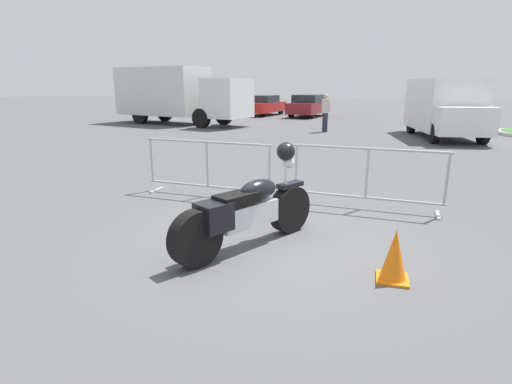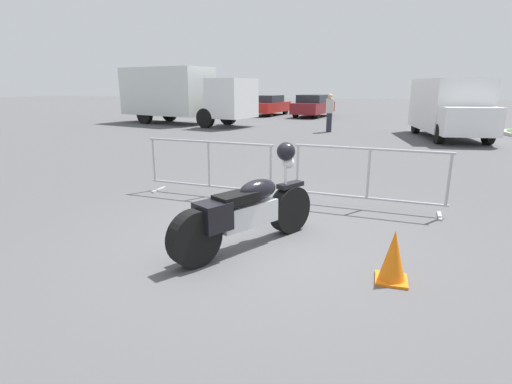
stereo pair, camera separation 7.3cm
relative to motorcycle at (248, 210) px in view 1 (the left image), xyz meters
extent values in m
plane|color=#4C4C4F|center=(0.20, 0.19, -0.51)|extent=(120.00, 120.00, 0.00)
cylinder|color=black|center=(0.42, 0.72, -0.16)|extent=(0.51, 0.69, 0.68)
cylinder|color=black|center=(-0.42, -0.72, -0.16)|extent=(0.51, 0.69, 0.68)
cube|color=silver|center=(0.00, 0.00, -0.06)|extent=(0.67, 0.91, 0.30)
ellipsoid|color=black|center=(0.10, 0.17, 0.24)|extent=(0.54, 0.66, 0.28)
cube|color=black|center=(-0.10, -0.17, 0.20)|extent=(0.54, 0.63, 0.13)
cube|color=black|center=(-0.28, -0.48, 0.05)|extent=(0.49, 0.50, 0.34)
cube|color=black|center=(0.42, 0.72, 0.20)|extent=(0.34, 0.44, 0.06)
cylinder|color=silver|center=(0.36, 0.62, 0.34)|extent=(0.06, 0.06, 0.48)
sphere|color=silver|center=(0.39, 0.67, 0.53)|extent=(0.17, 0.17, 0.17)
sphere|color=black|center=(0.36, 0.62, 0.69)|extent=(0.26, 0.26, 0.26)
cylinder|color=#9EA0A5|center=(-1.46, 2.17, 0.54)|extent=(2.57, 0.24, 0.04)
cylinder|color=#9EA0A5|center=(-1.46, 2.17, -0.31)|extent=(2.57, 0.24, 0.04)
cylinder|color=#9EA0A5|center=(-2.69, 2.27, 0.12)|extent=(0.05, 0.05, 0.85)
cylinder|color=#9EA0A5|center=(-1.46, 2.17, 0.12)|extent=(0.05, 0.05, 0.85)
cylinder|color=#9EA0A5|center=(-0.22, 2.07, 0.12)|extent=(0.05, 0.05, 0.85)
cube|color=#9EA0A5|center=(-2.62, 2.26, -0.49)|extent=(0.09, 0.44, 0.03)
cube|color=#9EA0A5|center=(-0.29, 2.08, -0.49)|extent=(0.09, 0.44, 0.03)
cylinder|color=#9EA0A5|center=(1.46, 2.17, 0.54)|extent=(2.57, 0.24, 0.04)
cylinder|color=#9EA0A5|center=(1.46, 2.17, -0.31)|extent=(2.57, 0.24, 0.04)
cylinder|color=#9EA0A5|center=(0.23, 2.27, 0.12)|extent=(0.05, 0.05, 0.85)
cylinder|color=#9EA0A5|center=(1.46, 2.17, 0.12)|extent=(0.05, 0.05, 0.85)
cylinder|color=#9EA0A5|center=(2.69, 2.07, 0.12)|extent=(0.05, 0.05, 0.85)
cube|color=#9EA0A5|center=(0.30, 2.26, -0.49)|extent=(0.09, 0.44, 0.03)
cube|color=#9EA0A5|center=(2.62, 2.08, -0.49)|extent=(0.09, 0.44, 0.03)
cube|color=silver|center=(-9.61, 15.51, 1.22)|extent=(5.42, 3.50, 2.50)
cube|color=silver|center=(-5.45, 14.41, 0.92)|extent=(2.30, 2.57, 1.90)
cylinder|color=black|center=(-6.10, 15.58, -0.03)|extent=(1.00, 0.52, 0.96)
cylinder|color=black|center=(-6.60, 13.72, -0.03)|extent=(1.00, 0.52, 0.96)
cylinder|color=black|center=(-10.18, 16.66, -0.03)|extent=(1.00, 0.52, 0.96)
cylinder|color=black|center=(-10.68, 14.79, -0.03)|extent=(1.00, 0.52, 0.96)
cube|color=white|center=(4.22, 13.27, 0.80)|extent=(2.63, 4.37, 2.00)
cube|color=white|center=(4.62, 10.80, 0.33)|extent=(2.02, 1.19, 1.00)
cylinder|color=black|center=(5.38, 11.33, -0.15)|extent=(0.35, 0.75, 0.72)
cylinder|color=black|center=(3.72, 11.06, -0.15)|extent=(0.35, 0.75, 0.72)
cylinder|color=black|center=(4.86, 14.58, -0.15)|extent=(0.35, 0.75, 0.72)
cylinder|color=black|center=(3.20, 14.32, -0.15)|extent=(0.35, 0.75, 0.72)
cube|color=tan|center=(-12.06, 22.58, 0.13)|extent=(2.56, 4.72, 0.73)
cube|color=#1E232B|center=(-12.09, 22.42, 0.75)|extent=(2.04, 2.54, 0.52)
cylinder|color=black|center=(-12.57, 24.12, -0.17)|extent=(0.34, 0.70, 0.67)
cylinder|color=black|center=(-11.06, 23.86, -0.17)|extent=(0.34, 0.70, 0.67)
cylinder|color=black|center=(-13.06, 21.30, -0.17)|extent=(0.34, 0.70, 0.67)
cylinder|color=black|center=(-11.55, 21.03, -0.17)|extent=(0.34, 0.70, 0.67)
cube|color=#236B38|center=(-8.90, 22.39, 0.09)|extent=(2.40, 4.43, 0.68)
cube|color=#1E232B|center=(-8.92, 22.25, 0.68)|extent=(1.91, 2.38, 0.49)
cylinder|color=black|center=(-9.38, 23.84, -0.19)|extent=(0.32, 0.65, 0.62)
cylinder|color=black|center=(-7.96, 23.59, -0.19)|extent=(0.32, 0.65, 0.62)
cylinder|color=black|center=(-9.83, 21.19, -0.19)|extent=(0.32, 0.65, 0.62)
cylinder|color=black|center=(-8.42, 20.94, -0.19)|extent=(0.32, 0.65, 0.62)
cube|color=#B21E19|center=(-5.74, 22.77, 0.07)|extent=(2.31, 4.26, 0.66)
cube|color=#1E232B|center=(-5.76, 22.63, 0.63)|extent=(1.84, 2.29, 0.47)
cylinder|color=black|center=(-6.20, 24.16, -0.20)|extent=(0.31, 0.63, 0.60)
cylinder|color=black|center=(-4.84, 23.92, -0.20)|extent=(0.31, 0.63, 0.60)
cylinder|color=black|center=(-6.64, 21.61, -0.20)|extent=(0.31, 0.63, 0.60)
cylinder|color=black|center=(-5.28, 21.38, -0.20)|extent=(0.31, 0.63, 0.60)
cube|color=maroon|center=(-2.58, 22.34, 0.10)|extent=(2.43, 4.48, 0.69)
cube|color=#1E232B|center=(-2.60, 22.19, 0.69)|extent=(1.94, 2.41, 0.49)
cylinder|color=black|center=(-3.06, 23.80, -0.19)|extent=(0.32, 0.66, 0.63)
cylinder|color=black|center=(-1.63, 23.56, -0.19)|extent=(0.32, 0.66, 0.63)
cylinder|color=black|center=(-3.53, 21.12, -0.19)|extent=(0.32, 0.66, 0.63)
cylinder|color=black|center=(-2.10, 20.88, -0.19)|extent=(0.32, 0.66, 0.63)
cylinder|color=#262838|center=(-0.53, 13.68, -0.08)|extent=(0.33, 0.33, 0.85)
cylinder|color=beige|center=(-0.53, 13.68, 0.65)|extent=(0.47, 0.47, 0.62)
sphere|color=tan|center=(-0.53, 13.68, 1.07)|extent=(0.22, 0.22, 0.22)
cube|color=orange|center=(1.81, -0.46, -0.49)|extent=(0.34, 0.34, 0.03)
cone|color=orange|center=(1.81, -0.46, -0.20)|extent=(0.28, 0.28, 0.56)
camera|label=1|loc=(1.45, -4.71, 1.58)|focal=28.00mm
camera|label=2|loc=(1.52, -4.69, 1.58)|focal=28.00mm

